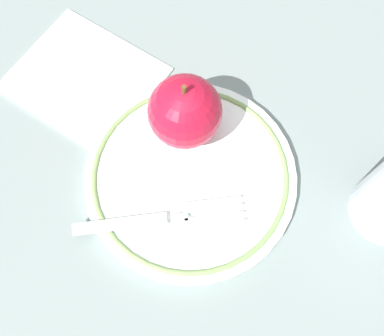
{
  "coord_description": "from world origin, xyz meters",
  "views": [
    {
      "loc": [
        0.13,
        0.03,
        0.43
      ],
      "look_at": [
        -0.01,
        0.0,
        0.03
      ],
      "focal_mm": 40.0,
      "sensor_mm": 36.0,
      "label": 1
    }
  ],
  "objects": [
    {
      "name": "ground_plane",
      "position": [
        0.0,
        0.0,
        0.0
      ],
      "size": [
        2.0,
        2.0,
        0.0
      ],
      "primitive_type": "plane",
      "color": "slate"
    },
    {
      "name": "plate",
      "position": [
        -0.01,
        0.0,
        0.01
      ],
      "size": [
        0.22,
        0.22,
        0.01
      ],
      "color": "white",
      "rests_on": "ground_plane"
    },
    {
      "name": "napkin_folded",
      "position": [
        -0.11,
        -0.15,
        0.0
      ],
      "size": [
        0.18,
        0.2,
        0.01
      ],
      "primitive_type": "cube",
      "rotation": [
        0.0,
        0.0,
        -0.36
      ],
      "color": "white",
      "rests_on": "ground_plane"
    },
    {
      "name": "apple_red_whole",
      "position": [
        -0.07,
        -0.02,
        0.05
      ],
      "size": [
        0.08,
        0.08,
        0.08
      ],
      "color": "#B0122A",
      "rests_on": "plate"
    },
    {
      "name": "fork",
      "position": [
        0.04,
        -0.02,
        0.02
      ],
      "size": [
        0.08,
        0.17,
        0.0
      ],
      "rotation": [
        0.0,
        0.0,
        1.92
      ],
      "color": "silver",
      "rests_on": "plate"
    }
  ]
}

